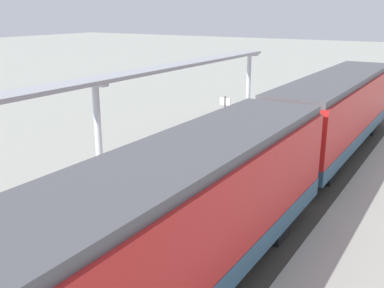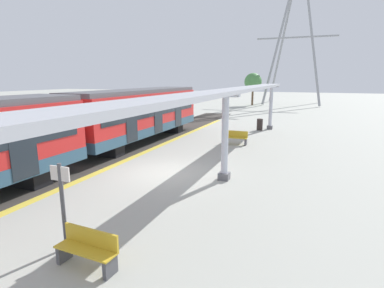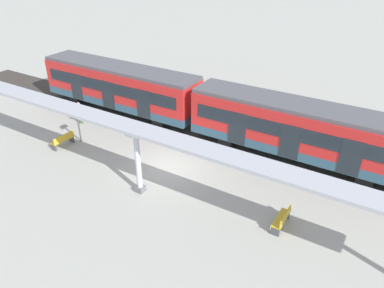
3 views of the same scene
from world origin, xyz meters
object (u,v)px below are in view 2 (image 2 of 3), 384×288
(canopy_pillar_third, at_px, (271,107))
(platform_info_sign, at_px, (62,198))
(trash_bin, at_px, (260,125))
(canopy_pillar_second, at_px, (225,137))
(train_far_carriage, at_px, (141,114))
(bench_near_end, at_px, (236,137))
(bench_mid_platform, at_px, (88,248))

(canopy_pillar_third, xyz_separation_m, platform_info_sign, (-2.23, -20.77, -0.48))
(trash_bin, bearing_deg, canopy_pillar_second, -86.99)
(train_far_carriage, height_order, canopy_pillar_second, canopy_pillar_second)
(trash_bin, distance_m, platform_info_sign, 19.93)
(bench_near_end, bearing_deg, canopy_pillar_second, -80.26)
(canopy_pillar_second, height_order, platform_info_sign, canopy_pillar_second)
(bench_near_end, height_order, trash_bin, trash_bin)
(bench_near_end, xyz_separation_m, bench_mid_platform, (0.04, -14.18, 0.00))
(trash_bin, bearing_deg, canopy_pillar_third, 53.07)
(canopy_pillar_second, relative_size, bench_near_end, 2.38)
(canopy_pillar_third, relative_size, bench_mid_platform, 2.34)
(bench_mid_platform, bearing_deg, canopy_pillar_second, 80.39)
(canopy_pillar_second, distance_m, platform_info_sign, 7.00)
(trash_bin, height_order, platform_info_sign, platform_info_sign)
(canopy_pillar_second, xyz_separation_m, platform_info_sign, (-2.23, -6.62, -0.48))
(bench_near_end, relative_size, bench_mid_platform, 0.99)
(platform_info_sign, bearing_deg, canopy_pillar_third, 83.88)
(bench_mid_platform, relative_size, trash_bin, 1.62)
(bench_near_end, bearing_deg, platform_info_sign, -94.16)
(canopy_pillar_third, height_order, bench_mid_platform, canopy_pillar_third)
(bench_near_end, bearing_deg, canopy_pillar_third, 80.07)
(canopy_pillar_third, xyz_separation_m, bench_near_end, (-1.23, -7.01, -1.37))
(canopy_pillar_second, height_order, bench_mid_platform, canopy_pillar_second)
(bench_near_end, distance_m, trash_bin, 6.10)
(platform_info_sign, bearing_deg, train_far_carriage, 112.57)
(bench_near_end, xyz_separation_m, trash_bin, (0.53, 6.08, 0.03))
(train_far_carriage, relative_size, bench_near_end, 8.48)
(bench_near_end, bearing_deg, trash_bin, 85.01)
(canopy_pillar_third, xyz_separation_m, trash_bin, (-0.70, -0.93, -1.34))
(bench_near_end, height_order, platform_info_sign, platform_info_sign)
(bench_mid_platform, distance_m, platform_info_sign, 1.43)
(canopy_pillar_second, relative_size, canopy_pillar_third, 1.00)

